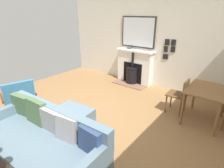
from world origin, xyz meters
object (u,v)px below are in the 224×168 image
armchair_accent (19,96)px  fireplace (134,68)px  sofa (41,142)px  dining_table (207,94)px  dining_chair_near_fireplace (181,93)px  ottoman (72,117)px  mantel_bowl_near (129,48)px  mantel_bowl_far (145,50)px

armchair_accent → fireplace: bearing=163.3°
fireplace → armchair_accent: size_ratio=1.50×
sofa → dining_table: 3.16m
armchair_accent → dining_chair_near_fireplace: 3.54m
sofa → ottoman: bearing=-159.6°
armchair_accent → dining_chair_near_fireplace: bearing=128.3°
fireplace → mantel_bowl_near: bearing=-101.2°
fireplace → mantel_bowl_near: 0.66m
sofa → dining_table: (-2.70, 1.63, 0.26)m
armchair_accent → ottoman: bearing=104.1°
mantel_bowl_near → mantel_bowl_far: bearing=90.0°
sofa → mantel_bowl_far: bearing=-174.7°
mantel_bowl_far → dining_chair_near_fireplace: bearing=54.1°
dining_table → mantel_bowl_far: bearing=-118.5°
fireplace → ottoman: size_ratio=1.60×
mantel_bowl_near → ottoman: 3.11m
mantel_bowl_near → ottoman: bearing=11.5°
dining_chair_near_fireplace → armchair_accent: bearing=-51.7°
fireplace → dining_chair_near_fireplace: (1.03, 1.81, 0.02)m
mantel_bowl_near → dining_table: mantel_bowl_near is taller
fireplace → dining_table: fireplace is taller
fireplace → sofa: bearing=10.4°
mantel_bowl_far → ottoman: 3.05m
fireplace → dining_table: (1.03, 2.31, 0.15)m
mantel_bowl_near → dining_chair_near_fireplace: size_ratio=0.19×
fireplace → ottoman: bearing=7.3°
mantel_bowl_far → armchair_accent: 3.57m
ottoman → dining_chair_near_fireplace: size_ratio=0.93×
fireplace → armchair_accent: fireplace is taller
armchair_accent → dining_table: armchair_accent is taller
ottoman → mantel_bowl_near: bearing=-168.5°
mantel_bowl_near → armchair_accent: bearing=-12.7°
mantel_bowl_far → dining_chair_near_fireplace: 1.92m
ottoman → dining_chair_near_fireplace: bearing=142.1°
mantel_bowl_near → dining_table: 2.80m
mantel_bowl_far → armchair_accent: mantel_bowl_far is taller
sofa → mantel_bowl_near: bearing=-166.4°
armchair_accent → dining_chair_near_fireplace: size_ratio=1.00×
armchair_accent → mantel_bowl_far: bearing=158.4°
dining_chair_near_fireplace → sofa: bearing=-22.7°
mantel_bowl_near → ottoman: mantel_bowl_near is taller
fireplace → mantel_bowl_far: bearing=97.8°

